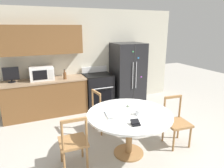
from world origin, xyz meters
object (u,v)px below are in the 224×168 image
Objects in this scene: countertop_tv at (11,74)px; dining_chair_left at (73,143)px; refrigerator at (128,74)px; oven_range at (98,90)px; counter_bottle at (65,75)px; candle_glass at (138,112)px; wallet at (135,123)px; dining_chair_right at (176,122)px; dining_chair_far at (103,111)px; microwave at (42,73)px.

dining_chair_left is (0.89, -2.30, -0.65)m from countertop_tv.
refrigerator is 1.59× the size of oven_range.
refrigerator is 7.08× the size of counter_bottle.
oven_range is 2.36m from candle_glass.
wallet is at bearing -126.28° from candle_glass.
dining_chair_right is (1.60, -2.22, -0.56)m from counter_bottle.
dining_chair_far is at bearing -38.59° from dining_chair_right.
dining_chair_right is 1.00× the size of dining_chair_left.
refrigerator is 1.90× the size of dining_chair_far.
microwave is 0.66m from countertop_tv.
refrigerator is 18.35× the size of candle_glass.
refrigerator is 2.95m from countertop_tv.
oven_range is at bearing -2.35° from microwave.
refrigerator reaches higher than dining_chair_far.
refrigerator reaches higher than oven_range.
countertop_tv reaches higher than wallet.
dining_chair_left is (-1.90, 0.09, 0.00)m from dining_chair_right.
counter_bottle is at bearing -174.53° from oven_range.
oven_range is 1.20× the size of dining_chair_left.
microwave is at bearing 97.93° from dining_chair_left.
dining_chair_far and dining_chair_left have the same top height.
refrigerator reaches higher than microwave.
oven_range is (-0.88, 0.05, -0.39)m from refrigerator.
candle_glass is (-0.85, -0.03, 0.36)m from dining_chair_right.
countertop_tv is (-0.66, 0.03, 0.03)m from microwave.
microwave is at bearing 177.35° from refrigerator.
countertop_tv is at bearing 122.38° from wallet.
candle_glass is 0.36m from wallet.
candle_glass is (1.27, -2.39, -0.26)m from microwave.
countertop_tv reaches higher than oven_range.
dining_chair_right is at bearing -54.19° from counter_bottle.
countertop_tv is at bearing -136.76° from dining_chair_far.
microwave is at bearing 118.06° from candle_glass.
counter_bottle is at bearing -163.81° from dining_chair_far.
refrigerator is at bearing -3.12° from oven_range.
oven_range reaches higher than dining_chair_left.
oven_range is 1.52m from microwave.
candle_glass is at bearing -113.78° from refrigerator.
candle_glass reaches higher than wallet.
countertop_tv is (-2.06, 0.09, 0.62)m from oven_range.
dining_chair_left is (0.22, -2.27, -0.62)m from microwave.
countertop_tv is 3.73m from dining_chair_right.
oven_range is 1.33m from dining_chair_far.
microwave is 2.72m from candle_glass.
dining_chair_right is 1.46m from dining_chair_far.
counter_bottle reaches higher than dining_chair_right.
dining_chair_right reaches higher than wallet.
counter_bottle is at bearing -8.49° from countertop_tv.
microwave reaches higher than wallet.
refrigerator reaches higher than counter_bottle.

